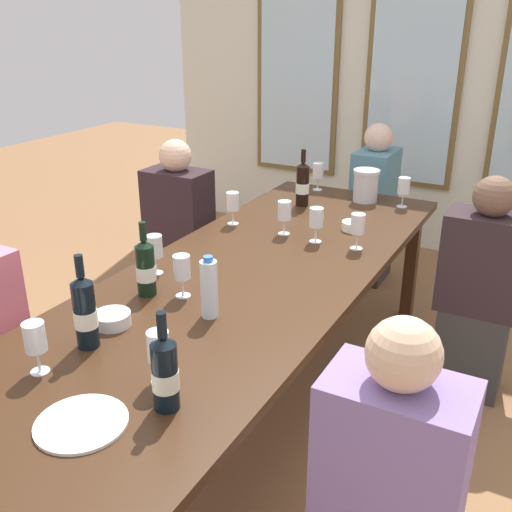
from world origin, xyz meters
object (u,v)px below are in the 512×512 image
Objects in this scene: metal_pitcher at (366,185)px; seated_person_0 at (180,235)px; tasting_bowl_0 at (112,319)px; wine_bottle_1 at (303,184)px; wine_glass_2 at (318,172)px; wine_glass_0 at (284,211)px; dining_table at (247,286)px; seated_person_3 at (387,507)px; wine_glass_1 at (155,248)px; wine_glass_3 at (182,268)px; wine_glass_5 at (404,187)px; wine_glass_6 at (35,338)px; water_bottle at (209,288)px; seated_person_1 at (479,294)px; wine_bottle_0 at (165,373)px; wine_glass_7 at (158,349)px; wine_bottle_2 at (146,268)px; wine_glass_9 at (233,203)px; wine_bottle_3 at (85,312)px; wine_glass_4 at (358,226)px; white_plate_0 at (81,423)px; seated_person_4 at (373,208)px; tasting_bowl_1 at (353,226)px; wine_glass_8 at (316,218)px.

seated_person_0 reaches higher than metal_pitcher.
metal_pitcher is at bearing 80.70° from tasting_bowl_0.
metal_pitcher is 0.39m from wine_bottle_1.
wine_glass_0 is at bearing -78.73° from wine_glass_2.
dining_table is 1.17m from seated_person_3.
tasting_bowl_0 is 0.47m from wine_glass_1.
seated_person_3 is at bearing -41.42° from dining_table.
metal_pitcher reaches higher than wine_glass_1.
wine_glass_5 is at bearing 74.03° from wine_glass_3.
dining_table is at bearing 78.24° from wine_glass_6.
wine_glass_5 is at bearing 80.91° from water_bottle.
dining_table is 1.15m from seated_person_1.
wine_glass_0 is at bearing 102.84° from wine_bottle_0.
wine_bottle_2 is at bearing 131.74° from wine_glass_7.
wine_bottle_0 is 1.75× the size of wine_glass_9.
wine_bottle_1 is at bearing 68.69° from wine_glass_9.
metal_pitcher is 1.09× the size of wine_glass_1.
wine_glass_5 is 0.16× the size of seated_person_1.
wine_glass_0 is 1.63m from seated_person_3.
tasting_bowl_0 is at bearing 151.06° from wine_glass_7.
wine_bottle_2 is at bearing -90.52° from wine_glass_2.
wine_bottle_1 is at bearing 165.73° from seated_person_1.
wine_glass_9 is (-0.13, 0.89, 0.00)m from wine_bottle_2.
wine_glass_9 is at bearing 133.98° from seated_person_3.
wine_glass_1 is at bearing -87.33° from wine_glass_9.
seated_person_3 reaches higher than wine_bottle_3.
white_plate_0 is at bearing -98.00° from wine_glass_4.
wine_glass_9 is at bearing -134.43° from wine_glass_5.
wine_bottle_0 is 0.13m from wine_glass_7.
seated_person_4 is (-0.87, 1.06, 0.00)m from seated_person_1.
wine_glass_5 is at bearing 87.98° from wine_bottle_0.
wine_glass_6 reaches higher than white_plate_0.
seated_person_0 is at bearing 166.04° from wine_glass_0.
wine_bottle_3 is at bearing -104.58° from tasting_bowl_1.
metal_pitcher reaches higher than wine_glass_7.
water_bottle is 1.67m from wine_glass_5.
seated_person_0 reaches higher than wine_glass_8.
wine_bottle_3 is 1.91× the size of wine_glass_3.
water_bottle is 0.44m from wine_glass_7.
wine_glass_9 is at bearing -170.56° from seated_person_1.
tasting_bowl_1 is (0.12, 1.83, 0.02)m from white_plate_0.
wine_bottle_0 is 2.27× the size of tasting_bowl_0.
water_bottle is 0.93m from wine_glass_0.
wine_bottle_1 is 1.77m from wine_bottle_3.
wine_glass_3 is at bearing 155.11° from seated_person_3.
wine_bottle_0 is 1.58m from wine_glass_9.
wine_bottle_2 is 0.20m from wine_glass_1.
seated_person_1 is at bearing 55.13° from wine_bottle_3.
wine_bottle_0 is at bearing -66.34° from wine_glass_9.
wine_bottle_3 reaches higher than wine_bottle_1.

